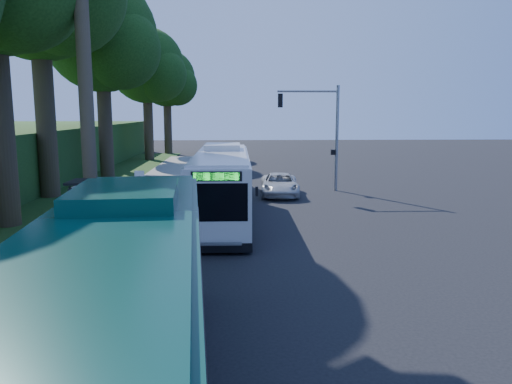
{
  "coord_description": "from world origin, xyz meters",
  "views": [
    {
      "loc": [
        -1.83,
        -23.12,
        5.31
      ],
      "look_at": [
        -0.93,
        1.0,
        1.39
      ],
      "focal_mm": 35.0,
      "sensor_mm": 36.0,
      "label": 1
    }
  ],
  "objects_px": {
    "white_bus": "(222,185)",
    "teal_bus": "(113,330)",
    "bus_shelter": "(105,198)",
    "pickup": "(280,184)"
  },
  "relations": [
    {
      "from": "white_bus",
      "to": "teal_bus",
      "type": "height_order",
      "value": "teal_bus"
    },
    {
      "from": "bus_shelter",
      "to": "pickup",
      "type": "xyz_separation_m",
      "value": [
        8.11,
        11.09,
        -1.11
      ]
    },
    {
      "from": "white_bus",
      "to": "teal_bus",
      "type": "relative_size",
      "value": 0.92
    },
    {
      "from": "white_bus",
      "to": "pickup",
      "type": "distance_m",
      "value": 8.11
    },
    {
      "from": "bus_shelter",
      "to": "teal_bus",
      "type": "distance_m",
      "value": 13.22
    },
    {
      "from": "pickup",
      "to": "white_bus",
      "type": "bearing_deg",
      "value": -112.8
    },
    {
      "from": "white_bus",
      "to": "pickup",
      "type": "relative_size",
      "value": 2.44
    },
    {
      "from": "bus_shelter",
      "to": "teal_bus",
      "type": "height_order",
      "value": "teal_bus"
    },
    {
      "from": "white_bus",
      "to": "pickup",
      "type": "height_order",
      "value": "white_bus"
    },
    {
      "from": "white_bus",
      "to": "pickup",
      "type": "bearing_deg",
      "value": 64.51
    }
  ]
}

